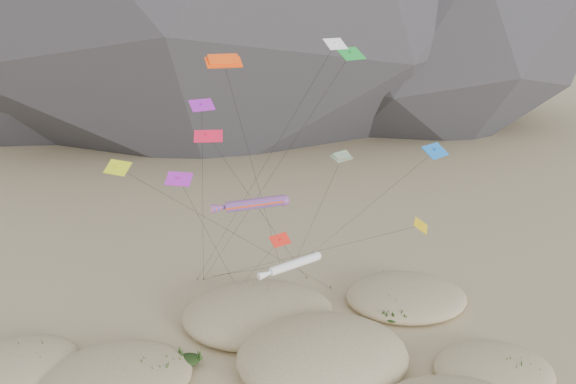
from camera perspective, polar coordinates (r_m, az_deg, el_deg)
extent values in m
ellipsoid|color=#CCB789|center=(51.12, -17.06, -17.61)|extent=(12.58, 10.69, 2.40)
ellipsoid|color=#CCB789|center=(50.83, 3.54, -16.31)|extent=(15.13, 12.86, 4.45)
ellipsoid|color=#CCB789|center=(53.03, 20.14, -16.63)|extent=(10.32, 8.77, 2.03)
ellipsoid|color=#CCB789|center=(57.44, -3.05, -12.15)|extent=(15.17, 12.90, 3.26)
ellipsoid|color=#CCB789|center=(61.97, 11.88, -10.33)|extent=(12.98, 11.03, 2.34)
ellipsoid|color=#CCB789|center=(55.91, -25.90, -15.48)|extent=(10.46, 8.89, 2.03)
ellipsoid|color=black|center=(50.82, -13.15, -17.11)|extent=(2.62, 2.24, 0.79)
ellipsoid|color=black|center=(51.58, -10.17, -16.43)|extent=(2.23, 1.91, 0.67)
ellipsoid|color=black|center=(50.21, 4.69, -16.69)|extent=(3.61, 3.09, 1.08)
ellipsoid|color=black|center=(51.63, 7.99, -15.86)|extent=(2.44, 2.08, 0.73)
ellipsoid|color=black|center=(48.38, 1.33, -18.46)|extent=(2.24, 1.91, 0.67)
ellipsoid|color=black|center=(53.27, 22.59, -16.60)|extent=(2.31, 1.98, 0.69)
ellipsoid|color=black|center=(59.50, -3.20, -10.69)|extent=(2.86, 2.44, 0.86)
ellipsoid|color=black|center=(56.92, -3.04, -12.26)|extent=(2.19, 1.87, 0.66)
ellipsoid|color=black|center=(60.00, 10.70, -11.08)|extent=(2.12, 1.82, 0.64)
ellipsoid|color=black|center=(57.69, 10.67, -12.48)|extent=(1.85, 1.58, 0.56)
ellipsoid|color=black|center=(56.46, -24.68, -14.89)|extent=(2.13, 1.82, 0.64)
ellipsoid|color=black|center=(55.45, -24.03, -15.56)|extent=(2.25, 1.93, 0.68)
cylinder|color=#3F2D1E|center=(63.34, -5.14, -9.69)|extent=(0.08, 0.08, 0.30)
cylinder|color=#3F2D1E|center=(65.18, -3.07, -8.78)|extent=(0.08, 0.08, 0.30)
cylinder|color=#3F2D1E|center=(65.37, 1.94, -8.68)|extent=(0.08, 0.08, 0.30)
cylinder|color=#3F2D1E|center=(70.27, 1.80, -6.65)|extent=(0.08, 0.08, 0.30)
cylinder|color=#3F2D1E|center=(63.43, 4.36, -9.62)|extent=(0.08, 0.08, 0.30)
cylinder|color=#3F2D1E|center=(65.79, -8.58, -8.70)|extent=(0.08, 0.08, 0.30)
cylinder|color=#3F2D1E|center=(67.50, 9.69, -8.03)|extent=(0.08, 0.08, 0.30)
cylinder|color=#3F2D1E|center=(65.86, -9.21, -8.71)|extent=(0.08, 0.08, 0.30)
cylinder|color=#F64519|center=(49.98, -3.36, -1.19)|extent=(5.34, 1.49, 1.49)
sphere|color=#F64519|center=(50.05, -0.39, -0.87)|extent=(1.00, 1.00, 1.00)
cone|color=#F64519|center=(50.06, -6.63, -1.56)|extent=(2.23, 1.08, 1.07)
cylinder|color=black|center=(57.93, -0.48, -5.33)|extent=(7.18, 10.88, 13.20)
cylinder|color=white|center=(46.42, 0.66, -7.32)|extent=(4.46, 2.18, 1.02)
sphere|color=white|center=(47.43, 2.96, -6.52)|extent=(0.75, 0.75, 0.75)
cone|color=white|center=(45.41, -2.00, -8.26)|extent=(1.93, 1.21, 0.76)
cylinder|color=black|center=(56.36, -4.27, -8.01)|extent=(5.88, 18.55, 9.79)
cube|color=#FF480D|center=(46.54, -6.55, 12.97)|extent=(3.03, 1.55, 0.84)
cube|color=#FF480D|center=(46.52, -6.56, 13.24)|extent=(2.56, 1.23, 0.83)
cylinder|color=black|center=(56.15, -3.06, 0.64)|extent=(7.18, 13.56, 25.61)
cube|color=#FF5A1A|center=(51.53, 5.50, 3.54)|extent=(2.35, 2.01, 0.62)
cube|color=#FF5A1A|center=(51.48, 5.51, 3.75)|extent=(1.97, 1.66, 0.61)
cylinder|color=black|center=(60.28, 2.80, -2.53)|extent=(1.33, 13.84, 16.78)
cube|color=green|center=(52.49, 6.42, 13.79)|extent=(3.05, 2.59, 1.03)
cube|color=green|center=(52.50, 6.41, 13.63)|extent=(0.43, 0.42, 0.93)
cylinder|color=black|center=(57.55, -1.99, 1.23)|extent=(14.00, 8.76, 25.75)
cube|color=yellow|center=(45.33, -16.93, 2.38)|extent=(2.31, 2.13, 0.89)
cube|color=yellow|center=(45.37, -16.91, 2.20)|extent=(0.38, 0.39, 0.71)
cylinder|color=black|center=(53.21, -4.56, -4.75)|extent=(20.37, 10.34, 18.00)
cube|color=#EE163A|center=(44.33, -8.09, 5.64)|extent=(2.33, 1.43, 0.73)
cube|color=#EE163A|center=(44.36, -8.08, 5.45)|extent=(0.28, 0.20, 0.77)
cylinder|color=black|center=(54.26, -2.13, -2.96)|extent=(11.26, 13.42, 20.23)
cube|color=red|center=(48.62, -0.80, -4.89)|extent=(2.03, 1.61, 0.80)
cube|color=red|center=(48.68, -0.80, -5.05)|extent=(0.32, 0.35, 0.61)
cylinder|color=black|center=(55.92, -3.24, -7.66)|extent=(2.70, 11.75, 10.66)
cube|color=yellow|center=(52.61, 13.35, -3.32)|extent=(2.08, 2.54, 0.81)
cube|color=yellow|center=(52.66, 13.33, -3.47)|extent=(0.32, 0.34, 0.77)
cylinder|color=black|center=(58.10, 1.20, -6.47)|extent=(19.41, 14.43, 10.86)
cube|color=#B221C2|center=(44.58, -11.03, 1.31)|extent=(2.30, 1.77, 0.85)
cube|color=#B221C2|center=(44.62, -11.02, 1.13)|extent=(0.34, 0.35, 0.70)
cylinder|color=black|center=(53.67, -7.59, -5.21)|extent=(5.61, 12.98, 17.04)
cube|color=blue|center=(45.80, 14.74, 4.06)|extent=(2.60, 2.28, 0.86)
cube|color=blue|center=(45.84, 14.72, 3.88)|extent=(0.37, 0.36, 0.79)
cylinder|color=black|center=(57.46, 6.91, -2.49)|extent=(5.23, 22.12, 19.01)
cube|color=white|center=(49.62, 4.84, 14.76)|extent=(2.32, 1.91, 0.89)
cube|color=white|center=(49.63, 4.84, 14.59)|extent=(0.37, 0.39, 0.70)
cylinder|color=black|center=(56.16, -3.25, 1.32)|extent=(12.57, 11.13, 26.78)
cube|color=purple|center=(45.92, -8.74, 8.72)|extent=(2.16, 1.57, 0.83)
cube|color=purple|center=(45.95, -8.73, 8.54)|extent=(0.32, 0.35, 0.65)
cylinder|color=black|center=(55.25, -8.64, -1.60)|extent=(0.22, 13.40, 22.32)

